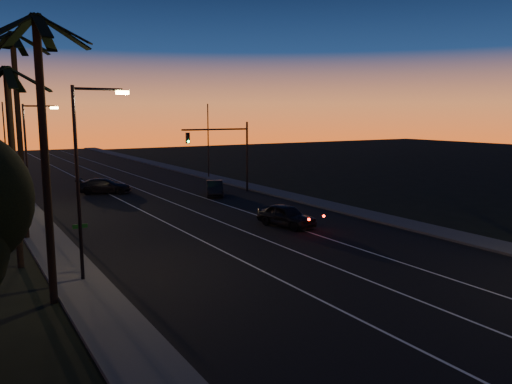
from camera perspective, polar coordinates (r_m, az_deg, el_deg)
road at (r=37.53m, az=-5.87°, el=-3.06°), size 20.00×170.00×0.01m
sidewalk_left at (r=34.37m, az=-23.04°, el=-4.71°), size 2.40×170.00×0.16m
sidewalk_right at (r=43.40m, az=7.60°, el=-1.36°), size 2.40×170.00×0.16m
lane_stripe_left at (r=36.37m, az=-10.15°, el=-3.51°), size 0.12×160.00×0.01m
lane_stripe_mid at (r=37.74m, az=-5.19°, el=-2.96°), size 0.12×160.00×0.01m
lane_stripe_right at (r=39.36m, az=-0.60°, el=-2.43°), size 0.12×160.00×0.01m
palm_near at (r=21.44m, az=-23.16°, el=6.42°), size 4.25×4.16×11.53m
palm_mid at (r=27.36m, az=-26.13°, el=4.88°), size 4.25×4.16×10.03m
palm_far at (r=33.39m, az=-25.54°, el=7.82°), size 4.25×4.16×12.53m
streetlight_left_near at (r=23.86m, az=-19.09°, el=2.60°), size 2.55×0.26×9.00m
streetlight_left_far at (r=41.60m, az=-24.38°, el=4.40°), size 2.55×0.26×8.50m
street_sign at (r=25.43m, az=-19.37°, el=-5.45°), size 0.70×0.06×2.60m
signal_mast at (r=48.94m, az=-3.43°, el=5.40°), size 7.10×0.41×7.00m
signal_post at (r=43.90m, az=-22.99°, el=1.84°), size 0.28×0.37×4.20m
far_pole_left at (r=58.49m, az=-26.72°, el=4.76°), size 0.14×0.14×9.00m
far_pole_right at (r=61.40m, az=-5.49°, el=5.81°), size 0.14×0.14×9.00m
lead_car at (r=34.72m, az=3.48°, el=-2.69°), size 2.82×5.27×1.53m
right_car at (r=47.95m, az=-4.75°, el=0.43°), size 3.16×4.54×1.42m
cross_car at (r=51.32m, az=-16.94°, el=0.67°), size 5.55×4.07×1.49m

